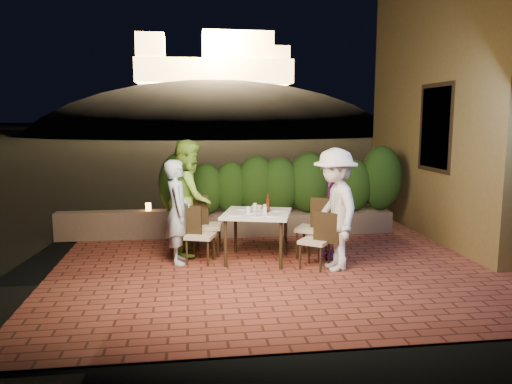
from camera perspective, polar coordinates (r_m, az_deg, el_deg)
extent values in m
plane|color=black|center=(7.31, 4.64, -9.02)|extent=(400.00, 400.00, 0.00)
cube|color=brown|center=(7.80, 3.84, -8.32)|extent=(7.00, 6.00, 0.15)
cube|color=olive|center=(10.19, 22.75, 9.67)|extent=(1.60, 5.00, 5.00)
cube|color=black|center=(9.37, 19.98, 6.91)|extent=(0.08, 1.00, 1.40)
cube|color=black|center=(9.36, 19.92, 6.92)|extent=(0.06, 1.15, 1.55)
cube|color=brown|center=(9.48, 2.87, -3.55)|extent=(4.20, 0.55, 0.40)
cube|color=brown|center=(9.40, -15.45, -3.64)|extent=(2.20, 0.30, 0.50)
ellipsoid|color=black|center=(67.18, -4.68, 3.24)|extent=(52.00, 40.00, 22.00)
cylinder|color=white|center=(7.38, -2.32, -2.61)|extent=(0.22, 0.22, 0.01)
cylinder|color=white|center=(7.87, -1.60, -1.92)|extent=(0.20, 0.20, 0.01)
cylinder|color=white|center=(7.33, 1.92, -2.69)|extent=(0.24, 0.24, 0.01)
cylinder|color=white|center=(7.74, 2.54, -2.09)|extent=(0.21, 0.21, 0.01)
cylinder|color=white|center=(7.56, -0.21, -2.33)|extent=(0.23, 0.23, 0.01)
cylinder|color=white|center=(7.30, 0.11, -2.74)|extent=(0.23, 0.23, 0.01)
cylinder|color=silver|center=(7.46, -0.88, -2.10)|extent=(0.07, 0.07, 0.11)
cylinder|color=silver|center=(7.79, -0.13, -1.66)|extent=(0.06, 0.06, 0.11)
cylinder|color=silver|center=(7.48, 1.02, -2.08)|extent=(0.06, 0.06, 0.11)
cylinder|color=silver|center=(7.69, 1.05, -1.80)|extent=(0.06, 0.06, 0.11)
imported|color=white|center=(7.90, 0.11, -1.74)|extent=(0.22, 0.22, 0.04)
imported|color=silver|center=(7.55, -8.97, -2.25)|extent=(0.41, 0.59, 1.57)
imported|color=#7DB538|center=(8.02, -7.59, -0.61)|extent=(0.76, 0.94, 1.83)
imported|color=silver|center=(7.21, 9.00, -1.99)|extent=(0.71, 1.17, 1.76)
imported|color=#6E246C|center=(7.80, 9.02, -2.23)|extent=(0.38, 0.87, 1.48)
cylinder|color=orange|center=(9.28, -12.22, -1.66)|extent=(0.10, 0.10, 0.14)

